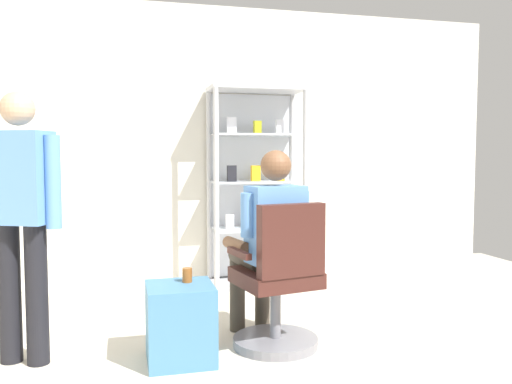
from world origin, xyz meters
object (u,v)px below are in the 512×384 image
object	(u,v)px
display_cabinet_main	(255,185)
storage_crate	(180,323)
standing_customer	(21,210)
office_chair	(279,289)
tea_glass	(187,275)
seated_shopkeeper	(268,237)

from	to	relation	value
display_cabinet_main	storage_crate	size ratio (longest dim) A/B	4.03
display_cabinet_main	standing_customer	xyz separation A→B (m)	(-1.84, -1.60, -0.03)
display_cabinet_main	storage_crate	bearing A→B (deg)	-116.98
office_chair	storage_crate	size ratio (longest dim) A/B	2.03
storage_crate	tea_glass	xyz separation A→B (m)	(0.05, 0.06, 0.28)
seated_shopkeeper	tea_glass	xyz separation A→B (m)	(-0.56, -0.14, -0.20)
display_cabinet_main	storage_crate	xyz separation A→B (m)	(-0.92, -1.81, -0.73)
office_chair	standing_customer	distance (m)	1.66
seated_shopkeeper	standing_customer	distance (m)	1.55
display_cabinet_main	tea_glass	xyz separation A→B (m)	(-0.87, -1.75, -0.45)
storage_crate	standing_customer	world-z (taller)	standing_customer
display_cabinet_main	storage_crate	world-z (taller)	display_cabinet_main
standing_customer	office_chair	bearing A→B (deg)	-5.94
storage_crate	standing_customer	xyz separation A→B (m)	(-0.92, 0.21, 0.70)
display_cabinet_main	seated_shopkeeper	xyz separation A→B (m)	(-0.31, -1.60, -0.25)
standing_customer	tea_glass	bearing A→B (deg)	-8.58
storage_crate	tea_glass	size ratio (longest dim) A/B	5.30
seated_shopkeeper	office_chair	bearing A→B (deg)	-78.82
office_chair	seated_shopkeeper	size ratio (longest dim) A/B	0.74
office_chair	tea_glass	xyz separation A→B (m)	(-0.59, 0.02, 0.12)
storage_crate	office_chair	bearing A→B (deg)	3.92
standing_customer	seated_shopkeeper	bearing A→B (deg)	-0.08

